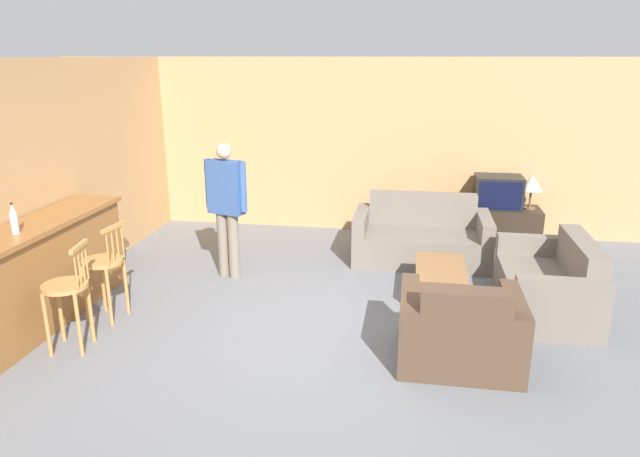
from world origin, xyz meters
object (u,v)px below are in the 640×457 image
bar_chair_mid (104,268)px  person_by_window (226,203)px  coffee_table (440,272)px  couch_far (421,238)px  tv_unit (495,225)px  table_lamp (532,183)px  armchair_near (460,332)px  loveseat_right (550,285)px  bottle (14,219)px  tv (498,192)px  bar_chair_near (67,293)px

bar_chair_mid → person_by_window: person_by_window is taller
coffee_table → couch_far: bearing=98.6°
tv_unit → table_lamp: bearing=0.0°
person_by_window → armchair_near: bearing=-32.2°
bar_chair_mid → loveseat_right: 4.63m
tv_unit → bottle: bearing=-142.1°
couch_far → loveseat_right: size_ratio=1.16×
couch_far → tv: bearing=41.0°
bottle → loveseat_right: bearing=15.6°
bar_chair_mid → couch_far: 3.96m
bar_chair_near → armchair_near: bearing=5.2°
armchair_near → person_by_window: 3.20m
bar_chair_mid → couch_far: (3.19, 2.33, -0.26)m
couch_far → tv_unit: 1.41m
bar_chair_mid → loveseat_right: bar_chair_mid is taller
bar_chair_near → armchair_near: 3.54m
bottle → tv: bearing=37.9°
tv_unit → tv: 0.49m
coffee_table → person_by_window: bearing=172.5°
coffee_table → tv: (0.86, 2.24, 0.41)m
couch_far → person_by_window: size_ratio=1.06×
loveseat_right → tv_unit: bearing=96.8°
couch_far → coffee_table: size_ratio=1.86×
armchair_near → tv: bearing=78.3°
couch_far → bottle: (-3.74, -2.81, 0.88)m
couch_far → table_lamp: size_ratio=3.52×
armchair_near → person_by_window: size_ratio=0.64×
bar_chair_mid → bottle: bottle is taller
bottle → armchair_near: bearing=2.2°
bar_chair_near → loveseat_right: bearing=19.2°
tv_unit → couch_far: bearing=-138.9°
bar_chair_near → tv: 5.77m
bar_chair_mid → bar_chair_near: bearing=-90.0°
armchair_near → tv_unit: 3.66m
tv_unit → tv: tv is taller
armchair_near → tv: (0.74, 3.58, 0.46)m
couch_far → bottle: size_ratio=5.95×
person_by_window → couch_far: bearing=22.9°
armchair_near → bar_chair_near: bearing=-174.8°
loveseat_right → coffee_table: (-1.14, 0.08, 0.05)m
bar_chair_mid → tv_unit: 5.37m
bar_chair_near → bottle: size_ratio=3.48×
loveseat_right → bottle: bottle is taller
table_lamp → bar_chair_mid: bearing=-145.3°
couch_far → tv_unit: (1.06, 0.93, -0.03)m
bar_chair_mid → coffee_table: bearing=16.6°
bar_chair_mid → table_lamp: bar_chair_mid is taller
armchair_near → loveseat_right: size_ratio=0.70×
loveseat_right → coffee_table: size_ratio=1.60×
bar_chair_mid → table_lamp: bearing=34.7°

